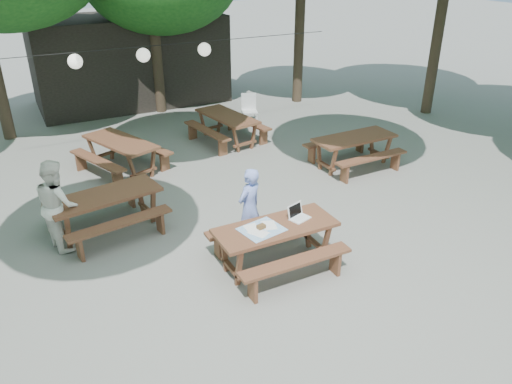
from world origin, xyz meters
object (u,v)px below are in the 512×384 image
object	(u,v)px
main_picnic_table	(275,245)
woman	(250,208)
picnic_table_nw	(107,212)
second_person	(57,204)
plastic_chair	(249,116)

from	to	relation	value
main_picnic_table	woman	world-z (taller)	woman
picnic_table_nw	second_person	bearing A→B (deg)	-179.30
main_picnic_table	woman	distance (m)	0.85
woman	plastic_chair	world-z (taller)	woman
picnic_table_nw	plastic_chair	xyz separation A→B (m)	(5.10, 4.30, -0.13)
plastic_chair	picnic_table_nw	bearing A→B (deg)	-120.96
woman	plastic_chair	xyz separation A→B (m)	(2.96, 5.94, -0.48)
second_person	woman	bearing A→B (deg)	-128.59
main_picnic_table	plastic_chair	size ratio (longest dim) A/B	2.22
picnic_table_nw	woman	distance (m)	2.72
woman	picnic_table_nw	bearing A→B (deg)	-61.57
main_picnic_table	picnic_table_nw	distance (m)	3.28
woman	second_person	world-z (taller)	second_person
main_picnic_table	picnic_table_nw	bearing A→B (deg)	132.67
plastic_chair	woman	bearing A→B (deg)	-97.60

